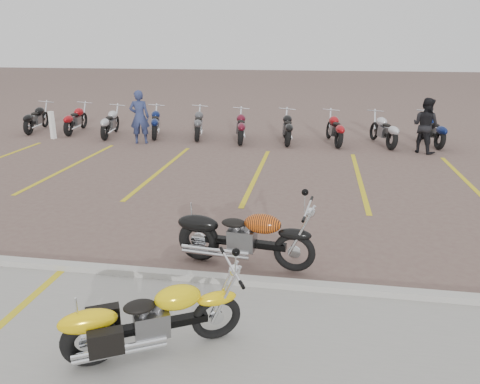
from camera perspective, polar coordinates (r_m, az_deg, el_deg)
The scene contains 9 objects.
ground at distance 8.94m, azimuth -1.21°, elevation -4.73°, with size 100.00×100.00×0.00m, color brown.
curb at distance 7.15m, azimuth -4.20°, elevation -10.40°, with size 60.00×0.18×0.12m, color #ADAAA3.
parking_stripes at distance 12.68m, azimuth 2.11°, elevation 2.21°, with size 38.00×5.50×0.01m, color gold, non-canonical shape.
yellow_cruiser at distance 5.61m, azimuth -10.92°, elevation -15.13°, with size 1.88×1.09×0.85m.
flame_cruiser at distance 7.45m, azimuth 0.23°, elevation -5.72°, with size 2.25×0.45×0.93m.
person_a at distance 16.75m, azimuth -12.15°, elevation 8.93°, with size 0.67×0.44×1.84m, color navy.
person_b at distance 16.10m, azimuth 21.65°, elevation 7.54°, with size 0.85×0.66×1.75m, color black.
bollard at distance 18.57m, azimuth -21.92°, elevation 7.58°, with size 0.15×0.15×1.00m, color white.
bg_bike_row at distance 17.25m, azimuth -2.64°, elevation 8.31°, with size 15.88×2.09×1.10m.
Camera 1 is at (1.53, -8.10, 3.46)m, focal length 35.00 mm.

